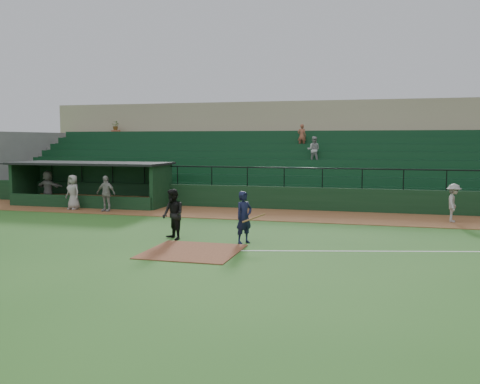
# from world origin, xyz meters

# --- Properties ---
(ground) EXTENTS (90.00, 90.00, 0.00)m
(ground) POSITION_xyz_m (0.00, 0.00, 0.00)
(ground) COLOR #27591C
(ground) RESTS_ON ground
(warning_track) EXTENTS (40.00, 4.00, 0.03)m
(warning_track) POSITION_xyz_m (0.00, 8.00, 0.01)
(warning_track) COLOR brown
(warning_track) RESTS_ON ground
(home_plate_dirt) EXTENTS (3.00, 3.00, 0.03)m
(home_plate_dirt) POSITION_xyz_m (0.00, -1.00, 0.01)
(home_plate_dirt) COLOR brown
(home_plate_dirt) RESTS_ON ground
(foul_line) EXTENTS (17.49, 4.44, 0.01)m
(foul_line) POSITION_xyz_m (8.00, 1.20, 0.01)
(foul_line) COLOR white
(foul_line) RESTS_ON ground
(stadium_structure) EXTENTS (38.00, 13.08, 6.40)m
(stadium_structure) POSITION_xyz_m (-0.00, 16.46, 2.30)
(stadium_structure) COLOR black
(stadium_structure) RESTS_ON ground
(dugout) EXTENTS (8.90, 3.20, 2.42)m
(dugout) POSITION_xyz_m (-9.75, 9.56, 1.33)
(dugout) COLOR black
(dugout) RESTS_ON ground
(batter_at_plate) EXTENTS (1.17, 0.81, 1.86)m
(batter_at_plate) POSITION_xyz_m (1.27, 0.85, 0.93)
(batter_at_plate) COLOR black
(batter_at_plate) RESTS_ON ground
(umpire) EXTENTS (1.15, 1.13, 1.87)m
(umpire) POSITION_xyz_m (-1.43, 0.86, 0.93)
(umpire) COLOR black
(umpire) RESTS_ON ground
(runner) EXTENTS (0.81, 1.19, 1.70)m
(runner) POSITION_xyz_m (9.06, 7.79, 0.88)
(runner) COLOR #9D9893
(runner) RESTS_ON warning_track
(dugout_player_a) EXTENTS (1.10, 0.52, 1.82)m
(dugout_player_a) POSITION_xyz_m (-7.61, 6.92, 0.94)
(dugout_player_a) COLOR #9F9994
(dugout_player_a) RESTS_ON warning_track
(dugout_player_b) EXTENTS (1.02, 0.81, 1.81)m
(dugout_player_b) POSITION_xyz_m (-9.65, 7.14, 0.94)
(dugout_player_b) COLOR #99948F
(dugout_player_b) RESTS_ON warning_track
(dugout_player_c) EXTENTS (1.83, 0.87, 1.90)m
(dugout_player_c) POSITION_xyz_m (-12.35, 8.86, 0.98)
(dugout_player_c) COLOR gray
(dugout_player_c) RESTS_ON warning_track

